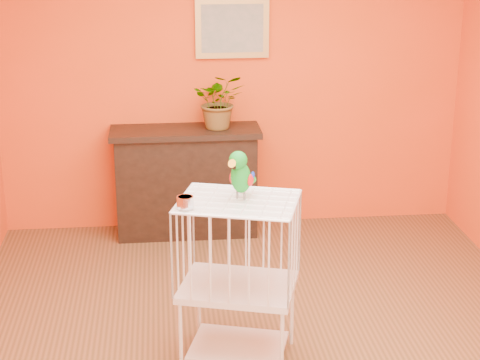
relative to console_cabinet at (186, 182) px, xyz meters
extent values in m
plane|color=brown|center=(0.42, -2.03, -0.47)|extent=(4.50, 4.50, 0.00)
plane|color=#ED4916|center=(0.42, 0.22, 0.83)|extent=(4.00, 0.00, 4.00)
plane|color=#ED4916|center=(0.42, -4.28, 0.83)|extent=(4.00, 0.00, 4.00)
cube|color=black|center=(0.00, 0.00, -0.03)|extent=(1.19, 0.40, 0.89)
cube|color=black|center=(0.00, 0.00, 0.44)|extent=(1.27, 0.45, 0.05)
cube|color=black|center=(0.00, -0.17, -0.03)|extent=(0.83, 0.02, 0.44)
cube|color=brown|center=(-0.25, -0.05, -0.13)|extent=(0.05, 0.18, 0.28)
cube|color=#335028|center=(-0.17, -0.05, -0.13)|extent=(0.05, 0.18, 0.28)
cube|color=brown|center=(-0.08, -0.05, -0.13)|extent=(0.05, 0.18, 0.28)
cube|color=#335028|center=(0.02, -0.05, -0.13)|extent=(0.05, 0.18, 0.28)
cube|color=brown|center=(0.12, -0.05, -0.13)|extent=(0.05, 0.18, 0.28)
imported|color=#26722D|center=(0.29, 0.04, 0.65)|extent=(0.45, 0.49, 0.37)
cube|color=#B1873F|center=(0.42, 0.19, 1.28)|extent=(0.62, 0.03, 0.50)
cube|color=gray|center=(0.42, 0.18, 1.28)|extent=(0.52, 0.01, 0.40)
cube|color=silver|center=(0.24, -2.12, -0.39)|extent=(0.68, 0.59, 0.02)
cube|color=silver|center=(0.24, -2.12, 0.02)|extent=(0.81, 0.70, 0.04)
cube|color=silver|center=(0.24, -2.12, 0.58)|extent=(0.81, 0.70, 0.01)
cylinder|color=silver|center=(-0.12, -2.26, -0.23)|extent=(0.03, 0.03, 0.47)
cylinder|color=silver|center=(0.46, -2.43, -0.23)|extent=(0.03, 0.03, 0.47)
cylinder|color=silver|center=(0.01, -1.80, -0.23)|extent=(0.03, 0.03, 0.47)
cylinder|color=silver|center=(0.60, -1.98, -0.23)|extent=(0.03, 0.03, 0.47)
cylinder|color=silver|center=(-0.08, -2.22, 0.63)|extent=(0.10, 0.10, 0.07)
cylinder|color=#59544C|center=(0.24, -2.07, 0.60)|extent=(0.01, 0.01, 0.04)
cylinder|color=#59544C|center=(0.28, -2.10, 0.60)|extent=(0.01, 0.01, 0.04)
ellipsoid|color=#077E1D|center=(0.26, -2.09, 0.72)|extent=(0.19, 0.20, 0.22)
ellipsoid|color=#077E1D|center=(0.24, -2.11, 0.84)|extent=(0.15, 0.15, 0.11)
cone|color=orange|center=(0.21, -2.16, 0.82)|extent=(0.08, 0.09, 0.07)
cone|color=black|center=(0.22, -2.15, 0.80)|extent=(0.04, 0.04, 0.03)
sphere|color=black|center=(0.20, -2.11, 0.85)|extent=(0.02, 0.02, 0.02)
sphere|color=black|center=(0.26, -2.15, 0.85)|extent=(0.02, 0.02, 0.02)
ellipsoid|color=#A50C0C|center=(0.21, -2.05, 0.71)|extent=(0.06, 0.07, 0.08)
ellipsoid|color=navy|center=(0.31, -2.11, 0.71)|extent=(0.06, 0.07, 0.08)
cone|color=#077E1D|center=(0.30, -2.03, 0.65)|extent=(0.14, 0.16, 0.12)
camera|label=1|loc=(-0.20, -6.54, 2.20)|focal=60.00mm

